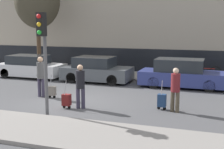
{
  "coord_description": "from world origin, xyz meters",
  "views": [
    {
      "loc": [
        5.9,
        -11.71,
        3.25
      ],
      "look_at": [
        1.17,
        1.8,
        0.95
      ],
      "focal_mm": 50.0,
      "sensor_mm": 36.0,
      "label": 1
    }
  ],
  "objects_px": {
    "trolley_left": "(52,91)",
    "parked_car_2": "(182,74)",
    "pedestrian_left": "(41,74)",
    "parked_car_1": "(96,70)",
    "trolley_center": "(66,100)",
    "pedestrian_right": "(175,87)",
    "parked_car_0": "(30,67)",
    "bare_tree_near_crossing": "(37,1)",
    "trolley_right": "(162,100)",
    "pedestrian_center": "(80,84)",
    "traffic_light": "(43,43)",
    "parked_bicycle": "(206,72)"
  },
  "relations": [
    {
      "from": "trolley_left",
      "to": "parked_car_2",
      "type": "bearing_deg",
      "value": 40.1
    },
    {
      "from": "parked_car_2",
      "to": "pedestrian_left",
      "type": "xyz_separation_m",
      "value": [
        -5.72,
        -4.34,
        0.36
      ]
    },
    {
      "from": "parked_car_1",
      "to": "trolley_center",
      "type": "height_order",
      "value": "parked_car_1"
    },
    {
      "from": "parked_car_1",
      "to": "pedestrian_right",
      "type": "relative_size",
      "value": 2.33
    },
    {
      "from": "parked_car_0",
      "to": "pedestrian_left",
      "type": "height_order",
      "value": "pedestrian_left"
    },
    {
      "from": "trolley_left",
      "to": "trolley_center",
      "type": "xyz_separation_m",
      "value": [
        1.45,
        -1.38,
        0.02
      ]
    },
    {
      "from": "bare_tree_near_crossing",
      "to": "pedestrian_right",
      "type": "bearing_deg",
      "value": -34.06
    },
    {
      "from": "parked_car_1",
      "to": "trolley_right",
      "type": "relative_size",
      "value": 3.41
    },
    {
      "from": "parked_car_2",
      "to": "trolley_center",
      "type": "relative_size",
      "value": 3.99
    },
    {
      "from": "pedestrian_center",
      "to": "bare_tree_near_crossing",
      "type": "height_order",
      "value": "bare_tree_near_crossing"
    },
    {
      "from": "trolley_center",
      "to": "bare_tree_near_crossing",
      "type": "xyz_separation_m",
      "value": [
        -6.11,
        7.77,
        4.46
      ]
    },
    {
      "from": "trolley_center",
      "to": "trolley_left",
      "type": "bearing_deg",
      "value": 136.32
    },
    {
      "from": "trolley_left",
      "to": "bare_tree_near_crossing",
      "type": "xyz_separation_m",
      "value": [
        -4.66,
        6.39,
        4.49
      ]
    },
    {
      "from": "parked_car_2",
      "to": "traffic_light",
      "type": "relative_size",
      "value": 1.21
    },
    {
      "from": "trolley_left",
      "to": "bare_tree_near_crossing",
      "type": "relative_size",
      "value": 0.16
    },
    {
      "from": "parked_car_1",
      "to": "pedestrian_center",
      "type": "distance_m",
      "value": 5.83
    },
    {
      "from": "parked_car_1",
      "to": "parked_bicycle",
      "type": "height_order",
      "value": "parked_car_1"
    },
    {
      "from": "parked_car_0",
      "to": "traffic_light",
      "type": "height_order",
      "value": "traffic_light"
    },
    {
      "from": "trolley_left",
      "to": "parked_bicycle",
      "type": "height_order",
      "value": "parked_bicycle"
    },
    {
      "from": "trolley_right",
      "to": "bare_tree_near_crossing",
      "type": "height_order",
      "value": "bare_tree_near_crossing"
    },
    {
      "from": "pedestrian_center",
      "to": "parked_bicycle",
      "type": "distance_m",
      "value": 9.36
    },
    {
      "from": "trolley_left",
      "to": "pedestrian_center",
      "type": "height_order",
      "value": "pedestrian_center"
    },
    {
      "from": "pedestrian_center",
      "to": "traffic_light",
      "type": "bearing_deg",
      "value": -136.77
    },
    {
      "from": "trolley_center",
      "to": "pedestrian_right",
      "type": "relative_size",
      "value": 0.66
    },
    {
      "from": "parked_car_1",
      "to": "trolley_center",
      "type": "xyz_separation_m",
      "value": [
        1.09,
        -5.79,
        -0.32
      ]
    },
    {
      "from": "traffic_light",
      "to": "bare_tree_near_crossing",
      "type": "bearing_deg",
      "value": 123.29
    },
    {
      "from": "parked_car_1",
      "to": "trolley_left",
      "type": "distance_m",
      "value": 4.44
    },
    {
      "from": "traffic_light",
      "to": "parked_car_2",
      "type": "bearing_deg",
      "value": 60.72
    },
    {
      "from": "pedestrian_left",
      "to": "trolley_center",
      "type": "xyz_separation_m",
      "value": [
        2.0,
        -1.39,
        -0.71
      ]
    },
    {
      "from": "parked_car_0",
      "to": "pedestrian_right",
      "type": "bearing_deg",
      "value": -27.19
    },
    {
      "from": "bare_tree_near_crossing",
      "to": "parked_car_0",
      "type": "bearing_deg",
      "value": -73.81
    },
    {
      "from": "trolley_center",
      "to": "bare_tree_near_crossing",
      "type": "bearing_deg",
      "value": 128.17
    },
    {
      "from": "parked_car_0",
      "to": "pedestrian_center",
      "type": "relative_size",
      "value": 2.41
    },
    {
      "from": "parked_car_0",
      "to": "bare_tree_near_crossing",
      "type": "distance_m",
      "value": 4.62
    },
    {
      "from": "parked_car_1",
      "to": "pedestrian_right",
      "type": "height_order",
      "value": "pedestrian_right"
    },
    {
      "from": "traffic_light",
      "to": "bare_tree_near_crossing",
      "type": "distance_m",
      "value": 11.0
    },
    {
      "from": "pedestrian_center",
      "to": "trolley_right",
      "type": "xyz_separation_m",
      "value": [
        3.03,
        0.87,
        -0.62
      ]
    },
    {
      "from": "parked_car_0",
      "to": "traffic_light",
      "type": "bearing_deg",
      "value": -52.87
    },
    {
      "from": "pedestrian_center",
      "to": "trolley_center",
      "type": "bearing_deg",
      "value": -179.94
    },
    {
      "from": "parked_car_1",
      "to": "traffic_light",
      "type": "xyz_separation_m",
      "value": [
        0.9,
        -7.04,
        1.94
      ]
    },
    {
      "from": "traffic_light",
      "to": "pedestrian_left",
      "type": "bearing_deg",
      "value": 124.43
    },
    {
      "from": "trolley_center",
      "to": "pedestrian_right",
      "type": "xyz_separation_m",
      "value": [
        4.07,
        0.89,
        0.61
      ]
    },
    {
      "from": "trolley_center",
      "to": "traffic_light",
      "type": "xyz_separation_m",
      "value": [
        -0.19,
        -1.24,
        2.27
      ]
    },
    {
      "from": "parked_car_1",
      "to": "pedestrian_right",
      "type": "distance_m",
      "value": 7.12
    },
    {
      "from": "pedestrian_right",
      "to": "parked_car_0",
      "type": "bearing_deg",
      "value": 171.11
    },
    {
      "from": "pedestrian_left",
      "to": "trolley_left",
      "type": "xyz_separation_m",
      "value": [
        0.55,
        -0.01,
        -0.73
      ]
    },
    {
      "from": "bare_tree_near_crossing",
      "to": "parked_bicycle",
      "type": "bearing_deg",
      "value": 3.75
    },
    {
      "from": "parked_car_0",
      "to": "bare_tree_near_crossing",
      "type": "bearing_deg",
      "value": 106.19
    },
    {
      "from": "parked_car_2",
      "to": "trolley_center",
      "type": "height_order",
      "value": "parked_car_2"
    },
    {
      "from": "parked_car_2",
      "to": "trolley_left",
      "type": "distance_m",
      "value": 6.77
    }
  ]
}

